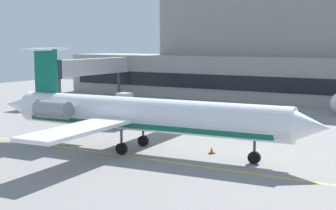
% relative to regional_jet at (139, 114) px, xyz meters
% --- Properties ---
extents(ground, '(120.00, 120.00, 0.11)m').
position_rel_regional_jet_xyz_m(ground, '(-1.53, -5.40, -3.01)').
color(ground, gray).
extents(terminal_building, '(77.68, 11.17, 16.59)m').
position_rel_regional_jet_xyz_m(terminal_building, '(0.53, 40.53, 3.29)').
color(terminal_building, gray).
rests_on(terminal_building, ground).
extents(jet_bridge_west, '(2.40, 18.08, 6.25)m').
position_rel_regional_jet_xyz_m(jet_bridge_west, '(-26.19, 24.84, 1.90)').
color(jet_bridge_west, silver).
rests_on(jet_bridge_west, ground).
extents(regional_jet, '(28.96, 22.39, 8.17)m').
position_rel_regional_jet_xyz_m(regional_jet, '(0.00, 0.00, 0.00)').
color(regional_jet, white).
rests_on(regional_jet, ground).
extents(baggage_tug, '(4.05, 2.30, 2.23)m').
position_rel_regional_jet_xyz_m(baggage_tug, '(-15.56, 18.93, -1.95)').
color(baggage_tug, silver).
rests_on(baggage_tug, ground).
extents(pushback_tractor, '(3.00, 3.74, 2.04)m').
position_rel_regional_jet_xyz_m(pushback_tractor, '(-7.99, 8.61, -2.03)').
color(pushback_tractor, '#1E4CB2').
rests_on(pushback_tractor, ground).
extents(belt_loader, '(3.33, 3.60, 1.93)m').
position_rel_regional_jet_xyz_m(belt_loader, '(-22.81, 13.80, -2.07)').
color(belt_loader, '#19389E').
rests_on(belt_loader, ground).
extents(safety_cone_alpha, '(0.47, 0.47, 0.55)m').
position_rel_regional_jet_xyz_m(safety_cone_alpha, '(-9.53, -0.14, -2.71)').
color(safety_cone_alpha, orange).
rests_on(safety_cone_alpha, ground).
extents(safety_cone_bravo, '(0.47, 0.47, 0.55)m').
position_rel_regional_jet_xyz_m(safety_cone_bravo, '(5.43, 2.08, -2.71)').
color(safety_cone_bravo, orange).
rests_on(safety_cone_bravo, ground).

